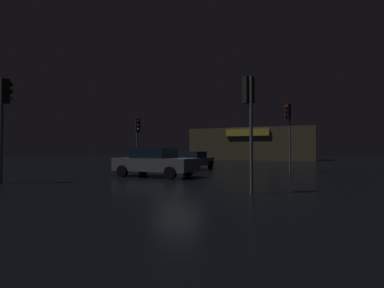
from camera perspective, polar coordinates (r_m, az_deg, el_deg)
The scene contains 8 objects.
ground_plane at distance 16.08m, azimuth -2.71°, elevation -6.28°, with size 120.00×120.00×0.00m, color black.
store_building at distance 47.52m, azimuth 11.47°, elevation -0.03°, with size 18.41×7.44×4.81m.
traffic_signal_main at distance 10.17m, azimuth 10.77°, elevation 7.48°, with size 0.42×0.42×3.86m.
traffic_signal_opposite at distance 20.73m, azimuth 17.87°, elevation 4.27°, with size 0.41×0.43×4.47m.
traffic_signal_cross_left at distance 23.05m, azimuth -10.31°, elevation 2.37°, with size 0.43×0.41×3.81m.
traffic_signal_cross_right at distance 15.23m, azimuth -32.10°, elevation 5.75°, with size 0.42×0.42×4.48m.
car_near at distance 22.38m, azimuth 0.05°, elevation -3.10°, with size 2.17×4.37×1.34m.
car_far at distance 16.24m, azimuth -7.07°, elevation -3.41°, with size 4.57×2.27×1.56m.
Camera 1 is at (7.01, -14.41, 1.40)m, focal length 27.99 mm.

